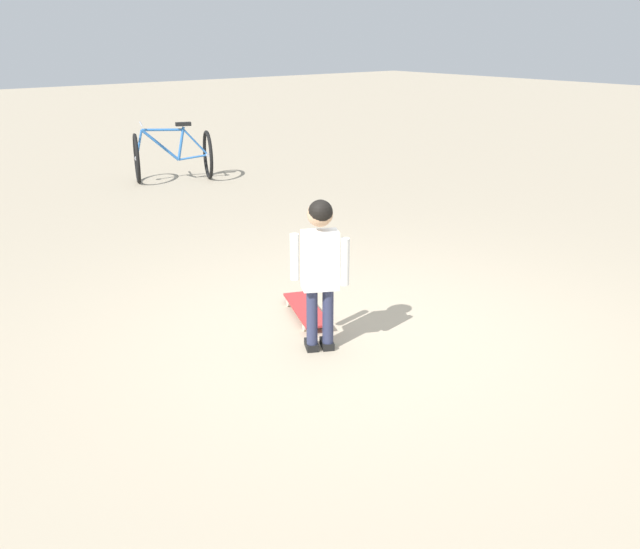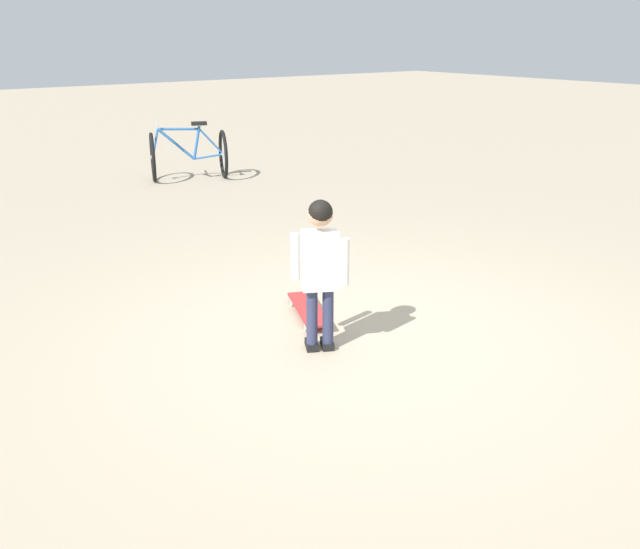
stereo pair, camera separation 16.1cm
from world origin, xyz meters
name	(u,v)px [view 2 (the right image)]	position (x,y,z in m)	size (l,w,h in m)	color
ground_plane	(366,335)	(0.00, 0.00, 0.00)	(50.00, 50.00, 0.00)	tan
child_person	(320,259)	(0.01, 0.41, 0.66)	(0.35, 0.28, 1.06)	#2D3351
skateboard	(309,309)	(0.52, 0.13, 0.06)	(0.72, 0.45, 0.07)	#B22D2D
bicycle_mid	(188,154)	(5.76, -1.48, 0.38)	(1.05, 1.26, 0.85)	black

